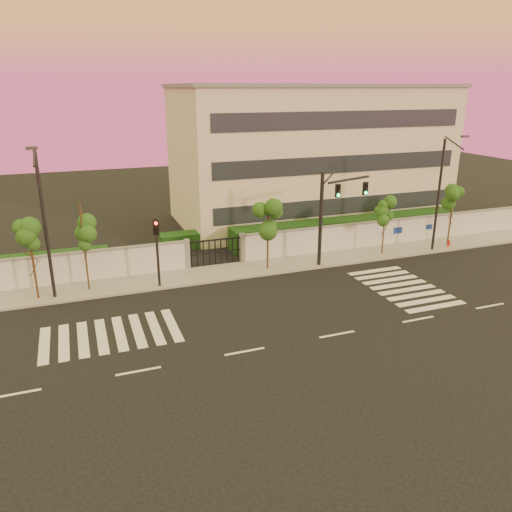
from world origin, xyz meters
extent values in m
plane|color=black|center=(0.00, 0.00, 0.00)|extent=(120.00, 120.00, 0.00)
cube|color=gray|center=(0.00, 10.50, 0.07)|extent=(60.00, 3.00, 0.15)
cube|color=silver|center=(14.50, 12.00, 1.00)|extent=(31.00, 0.30, 2.00)
cube|color=slate|center=(14.50, 12.00, 2.06)|extent=(31.00, 0.36, 0.12)
cube|color=slate|center=(-5.00, 12.00, 1.10)|extent=(0.35, 0.35, 2.20)
cube|color=slate|center=(-1.00, 12.00, 1.10)|extent=(0.35, 0.35, 2.20)
cube|color=#103815|center=(9.00, 14.50, 0.90)|extent=(20.00, 2.00, 1.80)
cube|color=#103815|center=(-16.00, 14.50, 0.70)|extent=(12.00, 1.80, 1.40)
cube|color=#103815|center=(-3.00, 17.00, 0.60)|extent=(6.00, 1.50, 1.20)
cube|color=beige|center=(9.00, 22.00, 6.00)|extent=(24.00, 12.00, 12.00)
cube|color=#262D38|center=(9.00, 15.98, 2.50)|extent=(22.00, 0.08, 1.40)
cube|color=#262D38|center=(9.00, 15.98, 6.00)|extent=(22.00, 0.08, 1.40)
cube|color=#262D38|center=(9.00, 15.98, 9.50)|extent=(22.00, 0.08, 1.40)
cube|color=slate|center=(9.00, 22.00, 12.10)|extent=(24.40, 12.40, 0.30)
cube|color=silver|center=(-14.00, 4.00, 0.01)|extent=(0.50, 4.00, 0.02)
cube|color=silver|center=(-13.10, 4.00, 0.01)|extent=(0.50, 4.00, 0.02)
cube|color=silver|center=(-12.20, 4.00, 0.01)|extent=(0.50, 4.00, 0.02)
cube|color=silver|center=(-11.30, 4.00, 0.01)|extent=(0.50, 4.00, 0.02)
cube|color=silver|center=(-10.40, 4.00, 0.01)|extent=(0.50, 4.00, 0.02)
cube|color=silver|center=(-9.50, 4.00, 0.01)|extent=(0.50, 4.00, 0.02)
cube|color=silver|center=(-8.60, 4.00, 0.01)|extent=(0.50, 4.00, 0.02)
cube|color=silver|center=(-7.70, 4.00, 0.01)|extent=(0.50, 4.00, 0.02)
cube|color=silver|center=(7.00, 1.00, 0.01)|extent=(4.00, 0.50, 0.02)
cube|color=silver|center=(7.00, 1.90, 0.01)|extent=(4.00, 0.50, 0.02)
cube|color=silver|center=(7.00, 2.80, 0.01)|extent=(4.00, 0.50, 0.02)
cube|color=silver|center=(7.00, 3.70, 0.01)|extent=(4.00, 0.50, 0.02)
cube|color=silver|center=(7.00, 4.60, 0.01)|extent=(4.00, 0.50, 0.02)
cube|color=silver|center=(7.00, 5.50, 0.01)|extent=(4.00, 0.50, 0.02)
cube|color=silver|center=(7.00, 6.40, 0.01)|extent=(4.00, 0.50, 0.02)
cube|color=silver|center=(7.00, 7.30, 0.01)|extent=(4.00, 0.50, 0.02)
cube|color=silver|center=(-15.00, 0.00, 0.01)|extent=(2.00, 0.15, 0.01)
cube|color=silver|center=(-10.00, 0.00, 0.01)|extent=(2.00, 0.15, 0.01)
cube|color=silver|center=(-5.00, 0.00, 0.01)|extent=(2.00, 0.15, 0.01)
cube|color=silver|center=(0.00, 0.00, 0.01)|extent=(2.00, 0.15, 0.01)
cube|color=silver|center=(5.00, 0.00, 0.01)|extent=(2.00, 0.15, 0.01)
cube|color=silver|center=(10.00, 0.00, 0.01)|extent=(2.00, 0.15, 0.01)
cylinder|color=#382314|center=(-14.46, 9.96, 2.37)|extent=(0.13, 0.13, 4.75)
sphere|color=#174814|center=(-14.46, 9.96, 3.80)|extent=(1.19, 1.19, 1.19)
sphere|color=#174814|center=(-14.08, 10.18, 3.09)|extent=(0.91, 0.91, 0.91)
sphere|color=#174814|center=(-14.78, 9.80, 3.32)|extent=(0.86, 0.86, 0.86)
cylinder|color=#382314|center=(-11.57, 10.37, 2.76)|extent=(0.12, 0.12, 5.52)
sphere|color=#174814|center=(-11.57, 10.37, 4.42)|extent=(1.06, 1.06, 1.06)
sphere|color=#174814|center=(-11.24, 10.56, 3.59)|extent=(0.81, 0.81, 0.81)
sphere|color=#174814|center=(-11.86, 10.22, 3.87)|extent=(0.77, 0.77, 0.77)
cylinder|color=#382314|center=(0.13, 9.98, 2.44)|extent=(0.12, 0.12, 4.89)
sphere|color=#174814|center=(0.13, 9.98, 3.91)|extent=(1.13, 1.13, 1.13)
sphere|color=#174814|center=(0.49, 10.19, 3.18)|extent=(0.87, 0.87, 0.87)
sphere|color=#174814|center=(-0.18, 9.83, 3.42)|extent=(0.82, 0.82, 0.82)
cylinder|color=#382314|center=(9.36, 9.99, 2.13)|extent=(0.11, 0.11, 4.26)
sphere|color=#174814|center=(9.36, 9.99, 3.41)|extent=(0.98, 0.98, 0.98)
sphere|color=#174814|center=(9.67, 10.17, 2.77)|extent=(0.74, 0.74, 0.74)
sphere|color=#174814|center=(9.09, 9.86, 2.98)|extent=(0.71, 0.71, 0.71)
cylinder|color=#382314|center=(15.86, 10.49, 2.34)|extent=(0.13, 0.13, 4.68)
sphere|color=#174814|center=(15.86, 10.49, 3.74)|extent=(1.17, 1.17, 1.17)
sphere|color=#174814|center=(16.23, 10.71, 3.04)|extent=(0.89, 0.89, 0.89)
sphere|color=#174814|center=(15.54, 10.33, 3.28)|extent=(0.85, 0.85, 0.85)
cylinder|color=black|center=(3.81, 9.46, 3.34)|extent=(0.26, 0.26, 6.67)
cylinder|color=black|center=(5.85, 9.46, 6.03)|extent=(3.92, 1.51, 0.17)
cube|color=black|center=(4.99, 9.41, 5.33)|extent=(0.38, 0.19, 0.97)
sphere|color=#0CF259|center=(4.99, 9.30, 5.03)|extent=(0.22, 0.22, 0.22)
cube|color=black|center=(7.14, 9.41, 5.33)|extent=(0.38, 0.19, 0.97)
sphere|color=#0CF259|center=(7.14, 9.30, 5.03)|extent=(0.22, 0.22, 0.22)
cylinder|color=black|center=(-7.39, 9.41, 2.28)|extent=(0.16, 0.16, 4.57)
cube|color=black|center=(-7.39, 9.36, 3.96)|extent=(0.36, 0.18, 0.91)
sphere|color=red|center=(-7.39, 9.25, 4.24)|extent=(0.20, 0.20, 0.20)
cylinder|color=black|center=(-13.55, 9.86, 4.37)|extent=(0.20, 0.20, 8.75)
cylinder|color=black|center=(-13.55, 8.88, 8.53)|extent=(0.11, 2.09, 0.85)
cube|color=#3F3F44|center=(-13.55, 7.89, 9.07)|extent=(0.55, 0.27, 0.16)
cylinder|color=black|center=(13.58, 9.53, 4.24)|extent=(0.19, 0.19, 8.48)
cylinder|color=black|center=(13.58, 8.57, 8.27)|extent=(0.11, 2.03, 0.83)
cube|color=#3F3F44|center=(13.58, 7.62, 8.80)|extent=(0.53, 0.27, 0.16)
cylinder|color=red|center=(15.27, 9.70, 0.22)|extent=(0.19, 0.19, 0.44)
cylinder|color=red|center=(15.27, 9.70, 0.49)|extent=(0.25, 0.25, 0.09)
sphere|color=red|center=(15.27, 9.70, 0.58)|extent=(0.16, 0.16, 0.16)
cylinder|color=red|center=(15.27, 9.70, 0.31)|extent=(0.26, 0.18, 0.09)
camera|label=1|loc=(-11.82, -19.95, 12.00)|focal=35.00mm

